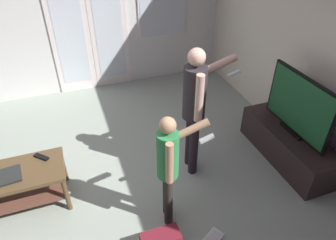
{
  "coord_description": "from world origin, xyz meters",
  "views": [
    {
      "loc": [
        -0.02,
        -2.36,
        2.63
      ],
      "look_at": [
        0.83,
        -0.0,
        0.85
      ],
      "focal_mm": 32.39,
      "sensor_mm": 36.0,
      "label": 1
    }
  ],
  "objects_px": {
    "tv_stand": "(288,145)",
    "person_child": "(169,163)",
    "coffee_table": "(21,181)",
    "flat_screen_tv": "(299,106)",
    "laptop_closed": "(3,177)",
    "tv_remote_black": "(41,157)",
    "person_adult": "(195,103)"
  },
  "relations": [
    {
      "from": "tv_stand",
      "to": "person_child",
      "type": "height_order",
      "value": "person_child"
    },
    {
      "from": "coffee_table",
      "to": "person_child",
      "type": "distance_m",
      "value": 1.57
    },
    {
      "from": "tv_stand",
      "to": "person_child",
      "type": "bearing_deg",
      "value": -168.47
    },
    {
      "from": "flat_screen_tv",
      "to": "laptop_closed",
      "type": "height_order",
      "value": "flat_screen_tv"
    },
    {
      "from": "coffee_table",
      "to": "flat_screen_tv",
      "type": "height_order",
      "value": "flat_screen_tv"
    },
    {
      "from": "tv_stand",
      "to": "laptop_closed",
      "type": "height_order",
      "value": "laptop_closed"
    },
    {
      "from": "person_child",
      "to": "coffee_table",
      "type": "bearing_deg",
      "value": 153.85
    },
    {
      "from": "laptop_closed",
      "to": "tv_remote_black",
      "type": "distance_m",
      "value": 0.4
    },
    {
      "from": "flat_screen_tv",
      "to": "tv_remote_black",
      "type": "xyz_separation_m",
      "value": [
        -2.83,
        0.46,
        -0.29
      ]
    },
    {
      "from": "tv_stand",
      "to": "person_child",
      "type": "distance_m",
      "value": 1.82
    },
    {
      "from": "person_child",
      "to": "tv_remote_black",
      "type": "relative_size",
      "value": 7.31
    },
    {
      "from": "person_child",
      "to": "flat_screen_tv",
      "type": "bearing_deg",
      "value": 11.66
    },
    {
      "from": "person_adult",
      "to": "person_child",
      "type": "distance_m",
      "value": 0.81
    },
    {
      "from": "person_adult",
      "to": "tv_remote_black",
      "type": "relative_size",
      "value": 9.02
    },
    {
      "from": "person_adult",
      "to": "person_child",
      "type": "relative_size",
      "value": 1.23
    },
    {
      "from": "tv_remote_black",
      "to": "tv_stand",
      "type": "bearing_deg",
      "value": 35.49
    },
    {
      "from": "laptop_closed",
      "to": "tv_stand",
      "type": "bearing_deg",
      "value": -11.56
    },
    {
      "from": "person_child",
      "to": "laptop_closed",
      "type": "relative_size",
      "value": 3.86
    },
    {
      "from": "tv_stand",
      "to": "person_adult",
      "type": "xyz_separation_m",
      "value": [
        -1.19,
        0.25,
        0.72
      ]
    },
    {
      "from": "coffee_table",
      "to": "tv_remote_black",
      "type": "relative_size",
      "value": 5.24
    },
    {
      "from": "flat_screen_tv",
      "to": "person_child",
      "type": "xyz_separation_m",
      "value": [
        -1.7,
        -0.35,
        -0.03
      ]
    },
    {
      "from": "coffee_table",
      "to": "flat_screen_tv",
      "type": "distance_m",
      "value": 3.11
    },
    {
      "from": "coffee_table",
      "to": "person_child",
      "type": "xyz_separation_m",
      "value": [
        1.36,
        -0.67,
        0.41
      ]
    },
    {
      "from": "tv_stand",
      "to": "laptop_closed",
      "type": "relative_size",
      "value": 4.2
    },
    {
      "from": "flat_screen_tv",
      "to": "person_adult",
      "type": "xyz_separation_m",
      "value": [
        -1.18,
        0.25,
        0.15
      ]
    },
    {
      "from": "tv_stand",
      "to": "person_child",
      "type": "relative_size",
      "value": 1.09
    },
    {
      "from": "coffee_table",
      "to": "laptop_closed",
      "type": "xyz_separation_m",
      "value": [
        -0.12,
        -0.04,
        0.14
      ]
    },
    {
      "from": "laptop_closed",
      "to": "tv_remote_black",
      "type": "relative_size",
      "value": 1.89
    },
    {
      "from": "coffee_table",
      "to": "tv_stand",
      "type": "height_order",
      "value": "coffee_table"
    },
    {
      "from": "person_adult",
      "to": "tv_remote_black",
      "type": "distance_m",
      "value": 1.71
    },
    {
      "from": "person_adult",
      "to": "tv_stand",
      "type": "bearing_deg",
      "value": -11.89
    },
    {
      "from": "flat_screen_tv",
      "to": "tv_remote_black",
      "type": "height_order",
      "value": "flat_screen_tv"
    }
  ]
}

